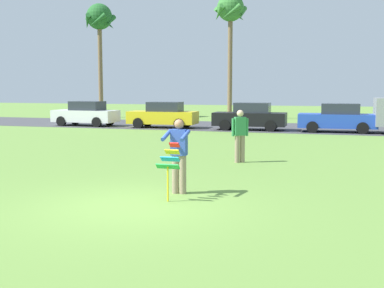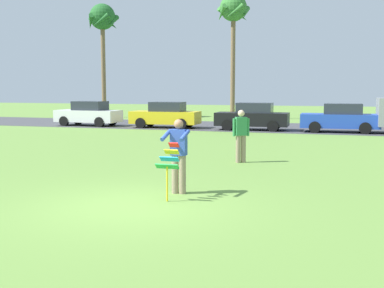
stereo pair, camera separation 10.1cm
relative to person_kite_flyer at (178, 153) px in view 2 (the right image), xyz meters
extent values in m
plane|color=olive|center=(-0.55, -1.44, -0.95)|extent=(120.00, 120.00, 0.00)
cube|color=#424247|center=(-0.55, 20.06, -0.95)|extent=(120.00, 8.00, 0.01)
cylinder|color=gray|center=(0.09, 0.02, -0.50)|extent=(0.16, 0.16, 0.90)
cylinder|color=gray|center=(-0.09, 0.02, -0.50)|extent=(0.16, 0.16, 0.90)
cube|color=#2D4CA5|center=(0.00, 0.02, 0.25)|extent=(0.37, 0.23, 0.60)
sphere|color=#9E7051|center=(0.00, 0.02, 0.67)|extent=(0.22, 0.22, 0.22)
cylinder|color=#2D4CA5|center=(0.23, -0.22, 0.43)|extent=(0.11, 0.59, 0.24)
cylinder|color=#2D4CA5|center=(-0.21, -0.23, 0.43)|extent=(0.11, 0.59, 0.24)
cube|color=red|center=(0.01, -0.33, 0.23)|extent=(0.23, 0.15, 0.12)
cube|color=yellow|center=(0.02, -0.50, 0.09)|extent=(0.33, 0.15, 0.12)
cube|color=#1E99D8|center=(0.02, -0.66, -0.05)|extent=(0.42, 0.16, 0.12)
cube|color=green|center=(0.03, -0.82, -0.18)|extent=(0.52, 0.16, 0.12)
cylinder|color=yellow|center=(0.03, -0.82, -0.57)|extent=(0.04, 0.04, 0.77)
cube|color=white|center=(-12.47, 17.66, -0.31)|extent=(4.26, 1.84, 0.76)
cube|color=#282D38|center=(-12.32, 17.65, 0.35)|extent=(2.06, 1.46, 0.60)
cylinder|color=black|center=(-13.79, 16.89, -0.63)|extent=(0.65, 0.24, 0.64)
cylinder|color=black|center=(-13.74, 18.51, -0.63)|extent=(0.65, 0.24, 0.64)
cylinder|color=black|center=(-11.19, 16.80, -0.63)|extent=(0.65, 0.24, 0.64)
cylinder|color=black|center=(-11.14, 18.42, -0.63)|extent=(0.65, 0.24, 0.64)
cube|color=yellow|center=(-7.10, 17.66, -0.31)|extent=(4.26, 1.86, 0.76)
cube|color=#282D38|center=(-6.95, 17.66, 0.35)|extent=(2.07, 1.47, 0.60)
cylinder|color=black|center=(-8.37, 16.80, -0.63)|extent=(0.65, 0.24, 0.64)
cylinder|color=black|center=(-8.43, 18.41, -0.63)|extent=(0.65, 0.24, 0.64)
cylinder|color=black|center=(-5.77, 16.90, -0.63)|extent=(0.65, 0.24, 0.64)
cylinder|color=black|center=(-5.83, 18.51, -0.63)|extent=(0.65, 0.24, 0.64)
cube|color=black|center=(-1.68, 17.66, -0.31)|extent=(4.26, 1.85, 0.76)
cube|color=#282D38|center=(-1.53, 17.66, 0.35)|extent=(2.06, 1.46, 0.60)
cylinder|color=black|center=(-2.95, 16.80, -0.63)|extent=(0.65, 0.24, 0.64)
cylinder|color=black|center=(-3.01, 18.42, -0.63)|extent=(0.65, 0.24, 0.64)
cylinder|color=black|center=(-0.35, 16.89, -0.63)|extent=(0.65, 0.24, 0.64)
cylinder|color=black|center=(-0.40, 18.51, -0.63)|extent=(0.65, 0.24, 0.64)
cube|color=#2347B7|center=(3.23, 17.66, -0.31)|extent=(4.26, 1.85, 0.76)
cube|color=#282D38|center=(3.38, 17.66, 0.35)|extent=(2.07, 1.47, 0.60)
cylinder|color=black|center=(1.95, 16.80, -0.63)|extent=(0.65, 0.24, 0.64)
cylinder|color=black|center=(1.89, 18.41, -0.63)|extent=(0.65, 0.24, 0.64)
cylinder|color=black|center=(4.56, 16.90, -0.63)|extent=(0.65, 0.24, 0.64)
cylinder|color=black|center=(4.50, 18.51, -0.63)|extent=(0.65, 0.24, 0.64)
cylinder|color=brown|center=(-15.74, 26.01, 3.07)|extent=(0.36, 0.36, 8.04)
sphere|color=#236028|center=(-15.74, 26.01, 7.29)|extent=(2.10, 2.10, 2.10)
cone|color=#236028|center=(-14.79, 26.01, 6.84)|extent=(0.44, 1.56, 1.28)
cone|color=#236028|center=(-15.45, 26.92, 6.84)|extent=(1.62, 0.90, 1.28)
cone|color=#236028|center=(-16.51, 26.57, 6.84)|extent=(1.27, 1.52, 1.28)
cone|color=#236028|center=(-16.51, 25.46, 6.84)|extent=(1.27, 1.52, 1.28)
cone|color=#236028|center=(-15.45, 25.11, 6.84)|extent=(1.62, 0.90, 1.28)
cylinder|color=brown|center=(-5.12, 27.37, 3.27)|extent=(0.36, 0.36, 8.44)
sphere|color=#387A33|center=(-5.12, 27.37, 7.69)|extent=(2.10, 2.10, 2.10)
cone|color=#387A33|center=(-4.17, 27.37, 7.24)|extent=(0.44, 1.56, 1.28)
cone|color=#387A33|center=(-4.82, 28.27, 7.24)|extent=(1.62, 0.90, 1.28)
cone|color=#387A33|center=(-5.89, 27.93, 7.24)|extent=(1.27, 1.52, 1.28)
cone|color=#387A33|center=(-5.89, 26.81, 7.24)|extent=(1.27, 1.52, 1.28)
cone|color=#387A33|center=(-4.82, 26.47, 7.24)|extent=(1.62, 0.90, 1.28)
cylinder|color=gray|center=(0.28, 5.10, -0.50)|extent=(0.16, 0.16, 0.90)
cylinder|color=gray|center=(0.44, 5.19, -0.50)|extent=(0.16, 0.16, 0.90)
cube|color=#338C4C|center=(0.36, 5.15, 0.25)|extent=(0.42, 0.37, 0.60)
sphere|color=beige|center=(0.36, 5.15, 0.67)|extent=(0.22, 0.22, 0.22)
cylinder|color=#338C4C|center=(0.15, 5.03, 0.21)|extent=(0.09, 0.09, 0.58)
cylinder|color=#338C4C|center=(0.57, 5.27, 0.21)|extent=(0.09, 0.09, 0.58)
camera|label=1|loc=(3.62, -10.54, 1.49)|focal=45.69mm
camera|label=2|loc=(3.71, -10.51, 1.49)|focal=45.69mm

